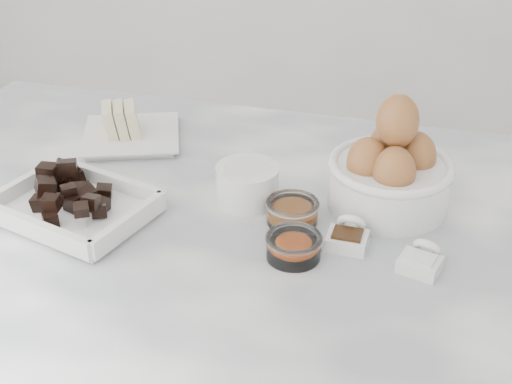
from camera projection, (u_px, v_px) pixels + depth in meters
marble_slab at (237, 237)px, 1.01m from camera, size 1.20×0.80×0.04m
chocolate_dish at (74, 202)px, 1.01m from camera, size 0.25×0.21×0.06m
butter_plate at (129, 129)px, 1.22m from camera, size 0.21×0.21×0.07m
sugar_ramekin at (247, 183)px, 1.05m from camera, size 0.09×0.09×0.06m
egg_bowl at (390, 171)px, 1.02m from camera, size 0.18×0.18×0.17m
honey_bowl at (292, 211)px, 1.00m from camera, size 0.08×0.08×0.03m
zest_bowl at (294, 246)px, 0.93m from camera, size 0.08×0.08×0.03m
vanilla_spoon at (348, 236)px, 0.96m from camera, size 0.06×0.07×0.04m
salt_spoon at (421, 260)px, 0.91m from camera, size 0.06×0.07×0.04m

